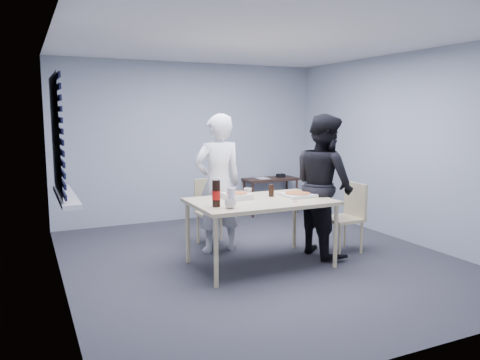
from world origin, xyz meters
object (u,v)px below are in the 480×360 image
chair_far (212,207)px  person_white (218,184)px  person_black (324,185)px  mug_b (248,192)px  stool (219,202)px  side_table (271,182)px  mug_a (231,204)px  soda_bottle (216,194)px  dining_table (261,205)px  chair_right (348,212)px  backpack (219,184)px

chair_far → person_white: size_ratio=0.50×
person_black → mug_b: size_ratio=17.70×
stool → mug_b: (-0.29, -1.63, 0.44)m
person_white → side_table: size_ratio=1.85×
mug_a → soda_bottle: (-0.10, 0.14, 0.09)m
side_table → soda_bottle: size_ratio=3.29×
side_table → stool: size_ratio=1.92×
mug_a → person_white: bearing=74.7°
side_table → stool: bearing=-156.2°
dining_table → soda_bottle: (-0.62, -0.16, 0.20)m
mug_a → mug_b: mug_a is taller
chair_far → person_white: bearing=-98.8°
chair_right → side_table: bearing=85.3°
mug_a → backpack: bearing=70.4°
chair_right → soda_bottle: (-1.91, -0.18, 0.41)m
person_white → person_black: bearing=150.0°
chair_far → backpack: (0.45, 0.82, 0.18)m
chair_right → backpack: bearing=118.0°
chair_right → person_white: size_ratio=0.50×
side_table → mug_b: bearing=-124.8°
dining_table → mug_b: 0.32m
dining_table → mug_a: (-0.52, -0.30, 0.11)m
side_table → soda_bottle: soda_bottle is taller
person_white → person_black: same height
dining_table → soda_bottle: 0.67m
side_table → soda_bottle: (-2.11, -2.63, 0.36)m
dining_table → backpack: (0.28, 1.93, -0.03)m
chair_right → mug_a: chair_right is taller
stool → mug_a: mug_a is taller
chair_right → dining_table: bearing=-179.0°
chair_right → side_table: chair_right is taller
side_table → dining_table: bearing=-121.1°
dining_table → chair_far: size_ratio=1.80×
chair_right → stool: bearing=117.8°
stool → backpack: backpack is taller
backpack → side_table: bearing=19.4°
dining_table → side_table: 2.89m
side_table → mug_a: mug_a is taller
mug_a → soda_bottle: size_ratio=0.42×
person_black → mug_a: bearing=104.3°
backpack → stool: bearing=85.1°
side_table → mug_b: size_ratio=9.55×
person_white → person_black: 1.33m
chair_far → side_table: 2.16m
chair_right → person_white: person_white is taller
chair_right → stool: 2.17m
side_table → stool: side_table is taller
chair_far → person_black: bearing=-43.4°
person_white → mug_b: 0.48m
stool → backpack: (-0.00, -0.01, 0.30)m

